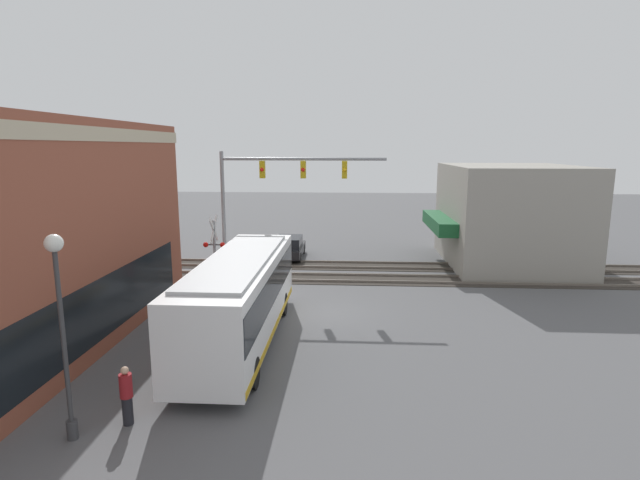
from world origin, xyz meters
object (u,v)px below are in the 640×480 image
crossing_signal (214,245)px  parked_car_black (289,248)px  streetlamp (61,321)px  pedestrian_at_crossing (231,276)px  city_bus (241,296)px  pedestrian_by_lamp (127,395)px

crossing_signal → parked_car_black: size_ratio=0.90×
streetlamp → pedestrian_at_crossing: bearing=-3.9°
streetlamp → parked_car_black: streetlamp is taller
pedestrian_at_crossing → crossing_signal: bearing=52.1°
city_bus → pedestrian_by_lamp: (-5.84, 1.82, -1.01)m
pedestrian_at_crossing → pedestrian_by_lamp: bearing=-179.0°
crossing_signal → pedestrian_by_lamp: 13.46m
crossing_signal → pedestrian_at_crossing: 1.94m
parked_car_black → streetlamp: bearing=172.2°
streetlamp → pedestrian_at_crossing: streetlamp is taller
streetlamp → pedestrian_at_crossing: 13.52m
parked_car_black → crossing_signal: bearing=157.3°
streetlamp → parked_car_black: (21.35, -2.94, -2.49)m
parked_car_black → pedestrian_by_lamp: (-20.60, 1.82, 0.16)m
pedestrian_at_crossing → pedestrian_by_lamp: size_ratio=1.00×
crossing_signal → city_bus: bearing=-157.9°
city_bus → streetlamp: size_ratio=2.04×
city_bus → pedestrian_at_crossing: size_ratio=6.59×
streetlamp → pedestrian_by_lamp: bearing=-56.1°
parked_car_black → pedestrian_at_crossing: (-8.07, 2.03, 0.16)m
streetlamp → pedestrian_at_crossing: size_ratio=3.23×
city_bus → pedestrian_by_lamp: size_ratio=6.57×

